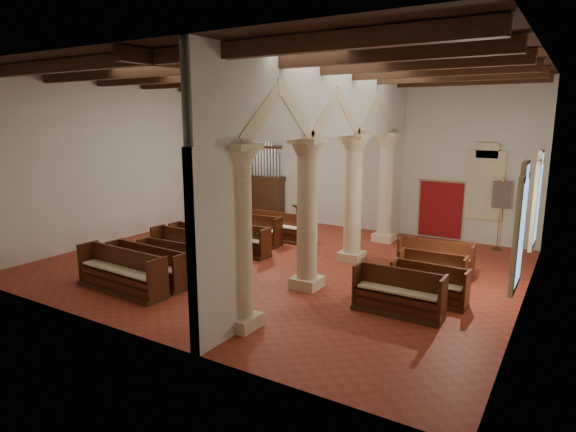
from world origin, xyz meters
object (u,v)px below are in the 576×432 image
Objects in this scene: nave_pew_0 at (121,278)px; lectern at (299,220)px; aisle_pew_0 at (398,299)px; processional_banner at (498,227)px; pipe_organ at (262,189)px.

lectern is at bearing 89.51° from nave_pew_0.
aisle_pew_0 is (6.85, 2.39, -0.01)m from nave_pew_0.
nave_pew_0 is at bearing -160.60° from aisle_pew_0.
processional_banner is (7.49, 1.12, 0.36)m from lectern.
pipe_organ is 3.91× the size of lectern.
nave_pew_0 reaches higher than aisle_pew_0.
pipe_organ is 2.06× the size of aisle_pew_0.
aisle_pew_0 is (9.03, -7.43, -1.01)m from pipe_organ.
processional_banner is at bearing -2.69° from lectern.
processional_banner is at bearing 81.47° from aisle_pew_0.
aisle_pew_0 is (6.37, -6.25, -0.10)m from lectern.
nave_pew_0 is (-0.48, -8.65, -0.09)m from lectern.
nave_pew_0 is 1.40× the size of aisle_pew_0.
pipe_organ is 11.74m from aisle_pew_0.
processional_banner is 7.47m from aisle_pew_0.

